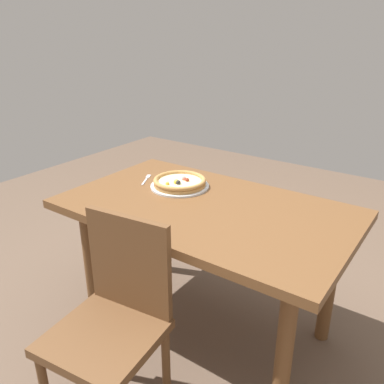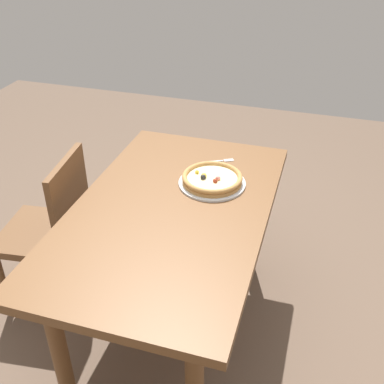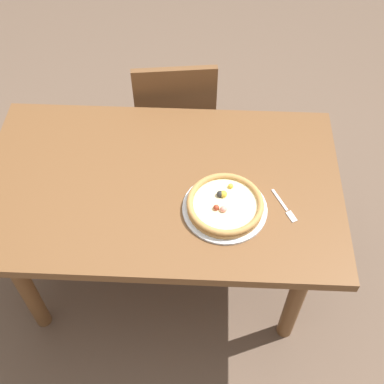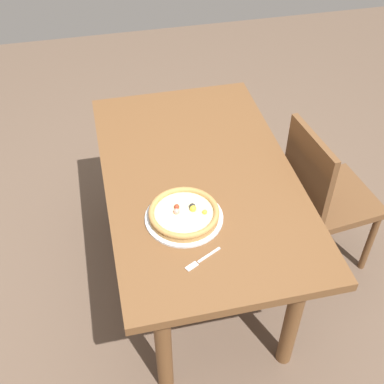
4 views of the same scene
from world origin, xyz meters
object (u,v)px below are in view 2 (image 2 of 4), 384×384
at_px(fork, 221,161).
at_px(dining_table, 171,226).
at_px(plate, 212,183).
at_px(pizza, 212,178).
at_px(chair_near, 53,228).

bearing_deg(fork, dining_table, -129.77).
height_order(dining_table, plate, plate).
xyz_separation_m(plate, pizza, (0.00, -0.00, 0.03)).
bearing_deg(dining_table, pizza, 153.93).
relative_size(dining_table, chair_near, 1.63).
bearing_deg(plate, chair_near, -72.26).
distance_m(dining_table, fork, 0.50).
xyz_separation_m(chair_near, plate, (-0.24, 0.76, 0.26)).
xyz_separation_m(pizza, fork, (-0.23, -0.01, -0.03)).
relative_size(dining_table, fork, 9.16).
distance_m(dining_table, plate, 0.30).
bearing_deg(pizza, dining_table, -26.07).
height_order(chair_near, plate, chair_near).
xyz_separation_m(chair_near, pizza, (-0.24, 0.76, 0.28)).
height_order(plate, pizza, pizza).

